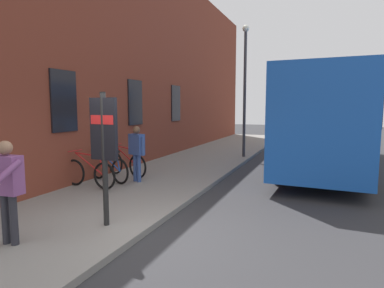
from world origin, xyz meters
TOP-DOWN VIEW (x-y plane):
  - ground at (6.00, -1.00)m, footprint 60.00×60.00m
  - sidewalk_pavement at (8.00, 1.75)m, footprint 24.00×3.50m
  - station_facade at (8.99, 3.80)m, footprint 22.00×0.65m
  - bicycle_by_door at (2.16, 2.88)m, footprint 0.48×1.77m
  - bicycle_leaning_wall at (2.95, 2.84)m, footprint 0.68×1.70m
  - bicycle_far_end at (3.74, 2.77)m, footprint 0.64×1.72m
  - transit_info_sign at (0.03, 0.78)m, footprint 0.12×0.55m
  - city_bus at (8.58, -3.00)m, footprint 10.61×3.05m
  - pedestrian_crossing_street at (3.24, 2.08)m, footprint 0.36×0.58m
  - tourist_with_hotdogs at (-1.24, 1.66)m, footprint 0.58×0.63m
  - street_lamp at (9.00, 0.30)m, footprint 0.28×0.28m

SIDE VIEW (x-z plane):
  - ground at x=6.00m, z-range 0.00..0.00m
  - sidewalk_pavement at x=8.00m, z-range 0.00..0.12m
  - bicycle_by_door at x=2.16m, z-range 0.02..1.00m
  - bicycle_leaning_wall at x=2.95m, z-range 0.02..1.00m
  - bicycle_far_end at x=3.74m, z-range 0.02..1.00m
  - pedestrian_crossing_street at x=3.24m, z-range 0.30..1.89m
  - tourist_with_hotdogs at x=-1.24m, z-range 0.31..1.94m
  - transit_info_sign at x=0.03m, z-range 0.52..2.92m
  - city_bus at x=8.58m, z-range 0.24..3.59m
  - street_lamp at x=9.00m, z-range 0.61..6.07m
  - station_facade at x=8.99m, z-range 0.00..8.22m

